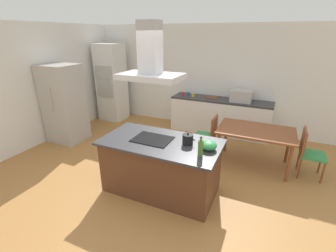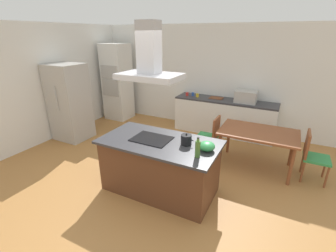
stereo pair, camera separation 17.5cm
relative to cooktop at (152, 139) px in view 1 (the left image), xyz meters
name	(u,v)px [view 1 (the left image)]	position (x,y,z in m)	size (l,w,h in m)	color
ground	(190,151)	(0.14, 1.50, -0.91)	(16.00, 16.00, 0.00)	#AD753D
wall_back	(214,78)	(0.14, 3.25, 0.44)	(7.20, 0.10, 2.70)	white
wall_left	(50,83)	(-3.31, 1.00, 0.44)	(0.10, 8.80, 2.70)	white
kitchen_island	(161,166)	(0.14, 0.00, -0.45)	(1.87, 0.99, 0.90)	#59331E
cooktop	(152,139)	(0.00, 0.00, 0.00)	(0.60, 0.44, 0.01)	black
tea_kettle	(188,139)	(0.56, 0.08, 0.07)	(0.21, 0.16, 0.18)	black
olive_oil_bottle	(201,148)	(0.85, -0.21, 0.12)	(0.07, 0.07, 0.29)	#47722D
mixing_bowl	(209,145)	(0.90, 0.03, 0.06)	(0.24, 0.24, 0.13)	#33934C
back_counter	(220,116)	(0.45, 2.88, -0.46)	(2.52, 0.62, 0.90)	silver
countertop_microwave	(241,96)	(0.93, 2.88, 0.13)	(0.50, 0.38, 0.28)	#B2AFAA
coffee_mug_red	(183,94)	(-0.58, 2.83, 0.04)	(0.08, 0.08, 0.09)	red
coffee_mug_blue	(188,94)	(-0.44, 2.90, 0.04)	(0.08, 0.08, 0.09)	#2D56B2
coffee_mug_yellow	(193,95)	(-0.29, 2.84, 0.04)	(0.08, 0.08, 0.09)	gold
cutting_board	(212,97)	(0.20, 2.93, 0.00)	(0.34, 0.24, 0.02)	brown
wall_oven_stack	(112,83)	(-2.76, 2.65, 0.20)	(0.70, 0.66, 2.20)	silver
refrigerator	(64,104)	(-2.84, 0.90, 0.00)	(0.80, 0.73, 1.82)	#B2AFAA
dining_table	(256,134)	(1.44, 1.49, -0.24)	(1.40, 0.90, 0.75)	brown
chair_at_right_end	(308,150)	(2.36, 1.49, -0.40)	(0.42, 0.42, 0.89)	#33934C
chair_at_left_end	(209,134)	(0.53, 1.49, -0.40)	(0.42, 0.42, 0.89)	#33934C
range_hood	(150,61)	(0.00, 0.00, 1.20)	(0.90, 0.55, 0.78)	#ADADB2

